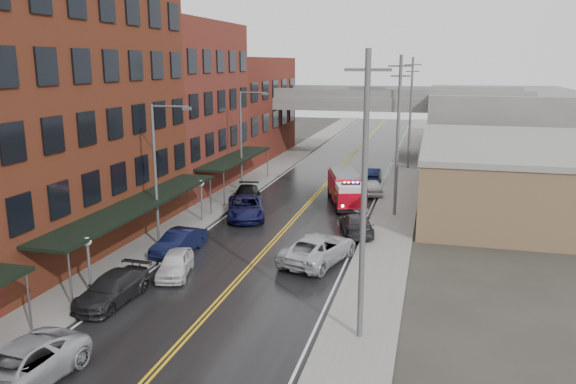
# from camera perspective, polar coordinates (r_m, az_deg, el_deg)

# --- Properties ---
(road) EXTENTS (11.00, 160.00, 0.02)m
(road) POSITION_cam_1_polar(r_m,az_deg,el_deg) (39.85, -0.19, -3.66)
(road) COLOR black
(road) RESTS_ON ground
(sidewalk_left) EXTENTS (3.00, 160.00, 0.15)m
(sidewalk_left) POSITION_cam_1_polar(r_m,az_deg,el_deg) (42.22, -9.82, -2.80)
(sidewalk_left) COLOR slate
(sidewalk_left) RESTS_ON ground
(sidewalk_right) EXTENTS (3.00, 160.00, 0.15)m
(sidewalk_right) POSITION_cam_1_polar(r_m,az_deg,el_deg) (38.69, 10.35, -4.30)
(sidewalk_right) COLOR slate
(sidewalk_right) RESTS_ON ground
(curb_left) EXTENTS (0.30, 160.00, 0.15)m
(curb_left) POSITION_cam_1_polar(r_m,az_deg,el_deg) (41.58, -7.75, -2.98)
(curb_left) COLOR gray
(curb_left) RESTS_ON ground
(curb_right) EXTENTS (0.30, 160.00, 0.15)m
(curb_right) POSITION_cam_1_polar(r_m,az_deg,el_deg) (38.83, 7.92, -4.15)
(curb_right) COLOR gray
(curb_right) RESTS_ON ground
(brick_building_b) EXTENTS (9.00, 20.00, 18.00)m
(brick_building_b) POSITION_cam_1_polar(r_m,az_deg,el_deg) (37.84, -23.23, 8.26)
(brick_building_b) COLOR #562416
(brick_building_b) RESTS_ON ground
(brick_building_c) EXTENTS (9.00, 15.00, 15.00)m
(brick_building_c) POSITION_cam_1_polar(r_m,az_deg,el_deg) (52.85, -11.41, 8.50)
(brick_building_c) COLOR maroon
(brick_building_c) RESTS_ON ground
(brick_building_far) EXTENTS (9.00, 20.00, 12.00)m
(brick_building_far) POSITION_cam_1_polar(r_m,az_deg,el_deg) (69.08, -4.97, 8.48)
(brick_building_far) COLOR maroon
(brick_building_far) RESTS_ON ground
(tan_building) EXTENTS (14.00, 22.00, 5.00)m
(tan_building) POSITION_cam_1_polar(r_m,az_deg,el_deg) (48.14, 21.81, 1.37)
(tan_building) COLOR #826146
(tan_building) RESTS_ON ground
(right_far_block) EXTENTS (18.00, 30.00, 8.00)m
(right_far_block) POSITION_cam_1_polar(r_m,az_deg,el_deg) (77.68, 20.80, 6.71)
(right_far_block) COLOR slate
(right_far_block) RESTS_ON ground
(awning_1) EXTENTS (2.60, 18.00, 3.09)m
(awning_1) POSITION_cam_1_polar(r_m,az_deg,el_deg) (35.54, -14.92, -1.21)
(awning_1) COLOR black
(awning_1) RESTS_ON ground
(awning_2) EXTENTS (2.60, 13.00, 3.09)m
(awning_2) POSITION_cam_1_polar(r_m,az_deg,el_deg) (51.14, -5.31, 3.45)
(awning_2) COLOR black
(awning_2) RESTS_ON ground
(globe_lamp_1) EXTENTS (0.44, 0.44, 3.12)m
(globe_lamp_1) POSITION_cam_1_polar(r_m,az_deg,el_deg) (29.49, -19.65, -5.85)
(globe_lamp_1) COLOR #59595B
(globe_lamp_1) RESTS_ON ground
(globe_lamp_2) EXTENTS (0.44, 0.44, 3.12)m
(globe_lamp_2) POSITION_cam_1_polar(r_m,az_deg,el_deg) (41.31, -8.81, 0.09)
(globe_lamp_2) COLOR #59595B
(globe_lamp_2) RESTS_ON ground
(street_lamp_1) EXTENTS (2.64, 0.22, 9.00)m
(street_lamp_1) POSITION_cam_1_polar(r_m,az_deg,el_deg) (35.50, -13.01, 2.51)
(street_lamp_1) COLOR #59595B
(street_lamp_1) RESTS_ON ground
(street_lamp_2) EXTENTS (2.64, 0.22, 9.00)m
(street_lamp_2) POSITION_cam_1_polar(r_m,az_deg,el_deg) (50.04, -4.54, 5.80)
(street_lamp_2) COLOR #59595B
(street_lamp_2) RESTS_ON ground
(utility_pole_0) EXTENTS (1.80, 0.24, 12.00)m
(utility_pole_0) POSITION_cam_1_polar(r_m,az_deg,el_deg) (22.64, 7.72, -0.29)
(utility_pole_0) COLOR #59595B
(utility_pole_0) RESTS_ON ground
(utility_pole_1) EXTENTS (1.80, 0.24, 12.00)m
(utility_pole_1) POSITION_cam_1_polar(r_m,az_deg,el_deg) (42.28, 11.10, 5.80)
(utility_pole_1) COLOR #59595B
(utility_pole_1) RESTS_ON ground
(utility_pole_2) EXTENTS (1.80, 0.24, 12.00)m
(utility_pole_2) POSITION_cam_1_polar(r_m,az_deg,el_deg) (62.15, 12.34, 8.00)
(utility_pole_2) COLOR #59595B
(utility_pole_2) RESTS_ON ground
(overpass) EXTENTS (40.00, 10.00, 7.50)m
(overpass) POSITION_cam_1_polar(r_m,az_deg,el_deg) (69.79, 6.62, 8.47)
(overpass) COLOR slate
(overpass) RESTS_ON ground
(fire_truck) EXTENTS (4.42, 7.50, 2.61)m
(fire_truck) POSITION_cam_1_polar(r_m,az_deg,el_deg) (46.06, 5.93, 0.38)
(fire_truck) COLOR #BB0818
(fire_truck) RESTS_ON ground
(parked_car_left_2) EXTENTS (3.18, 5.89, 1.57)m
(parked_car_left_2) POSITION_cam_1_polar(r_m,az_deg,el_deg) (23.12, -25.97, -15.94)
(parked_car_left_2) COLOR #A5A8AD
(parked_car_left_2) RESTS_ON ground
(parked_car_left_3) EXTENTS (2.17, 4.91, 1.40)m
(parked_car_left_3) POSITION_cam_1_polar(r_m,az_deg,el_deg) (29.06, -17.42, -9.35)
(parked_car_left_3) COLOR black
(parked_car_left_3) RESTS_ON ground
(parked_car_left_4) EXTENTS (2.50, 4.24, 1.35)m
(parked_car_left_4) POSITION_cam_1_polar(r_m,az_deg,el_deg) (31.68, -11.40, -7.15)
(parked_car_left_4) COLOR silver
(parked_car_left_4) RESTS_ON ground
(parked_car_left_5) EXTENTS (2.11, 4.57, 1.45)m
(parked_car_left_5) POSITION_cam_1_polar(r_m,az_deg,el_deg) (35.11, -11.03, -5.02)
(parked_car_left_5) COLOR black
(parked_car_left_5) RESTS_ON ground
(parked_car_left_6) EXTENTS (4.45, 6.35, 1.61)m
(parked_car_left_6) POSITION_cam_1_polar(r_m,az_deg,el_deg) (42.32, -4.32, -1.58)
(parked_car_left_6) COLOR #111341
(parked_car_left_6) RESTS_ON ground
(parked_car_left_7) EXTENTS (3.03, 5.29, 1.44)m
(parked_car_left_7) POSITION_cam_1_polar(r_m,az_deg,el_deg) (46.50, -4.30, -0.35)
(parked_car_left_7) COLOR black
(parked_car_left_7) RESTS_ON ground
(parked_car_right_0) EXTENTS (4.29, 6.52, 1.66)m
(parked_car_right_0) POSITION_cam_1_polar(r_m,az_deg,el_deg) (33.06, 3.11, -5.75)
(parked_car_right_0) COLOR #B5B8BE
(parked_car_right_0) RESTS_ON ground
(parked_car_right_1) EXTENTS (3.20, 5.33, 1.45)m
(parked_car_right_1) POSITION_cam_1_polar(r_m,az_deg,el_deg) (38.53, 6.95, -3.25)
(parked_car_right_1) COLOR #29292C
(parked_car_right_1) RESTS_ON ground
(parked_car_right_2) EXTENTS (2.54, 4.38, 1.40)m
(parked_car_right_2) POSITION_cam_1_polar(r_m,az_deg,el_deg) (50.12, 8.52, 0.50)
(parked_car_right_2) COLOR silver
(parked_car_right_2) RESTS_ON ground
(parked_car_right_3) EXTENTS (1.52, 4.09, 1.34)m
(parked_car_right_3) POSITION_cam_1_polar(r_m,az_deg,el_deg) (56.02, 8.64, 1.79)
(parked_car_right_3) COLOR black
(parked_car_right_3) RESTS_ON ground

